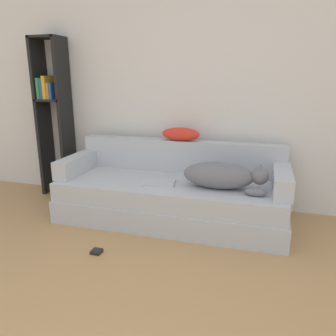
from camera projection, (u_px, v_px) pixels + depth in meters
The scene contains 10 objects.
wall_back at pixel (207, 74), 3.26m from camera, with size 7.40×0.06×2.70m.
couch at pixel (171, 200), 3.12m from camera, with size 2.12×0.83×0.39m.
couch_backrest at pixel (180, 156), 3.34m from camera, with size 2.08×0.15×0.32m.
couch_arm_left at pixel (77, 164), 3.30m from camera, with size 0.15×0.64×0.18m.
couch_arm_right at pixel (282, 181), 2.77m from camera, with size 0.15×0.64×0.18m.
dog at pixel (223, 176), 2.82m from camera, with size 0.73×0.29×0.23m.
laptop at pixel (158, 183), 2.99m from camera, with size 0.33×0.25×0.02m.
throw_pillow at pixel (181, 134), 3.26m from camera, with size 0.39×0.16×0.13m.
bookshelf at pixel (53, 110), 3.65m from camera, with size 0.33×0.26×1.74m.
power_adapter at pixel (97, 251), 2.55m from camera, with size 0.08×0.08×0.02m.
Camera 1 is at (0.58, -0.67, 1.33)m, focal length 35.00 mm.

